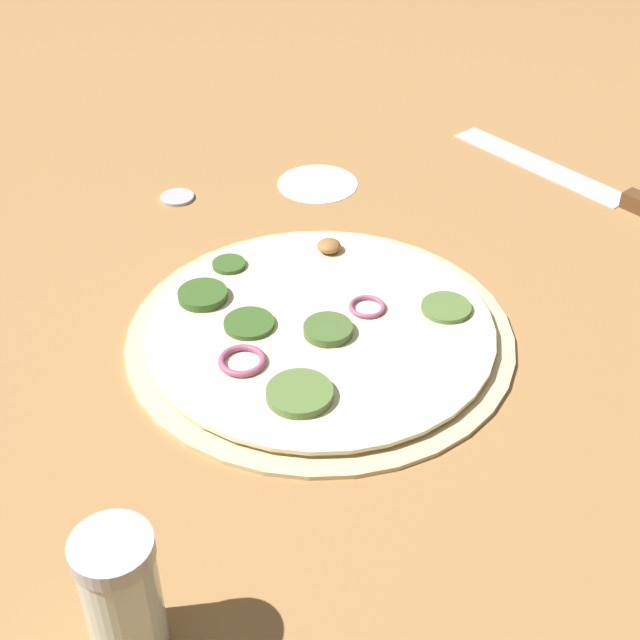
{
  "coord_description": "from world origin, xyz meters",
  "views": [
    {
      "loc": [
        -0.15,
        0.61,
        0.5
      ],
      "look_at": [
        0.0,
        0.0,
        0.02
      ],
      "focal_mm": 50.0,
      "sensor_mm": 36.0,
      "label": 1
    }
  ],
  "objects_px": {
    "spice_jar": "(122,595)",
    "knife": "(627,200)",
    "loose_cap": "(177,196)",
    "pizza": "(318,331)"
  },
  "relations": [
    {
      "from": "loose_cap",
      "to": "spice_jar",
      "type": "bearing_deg",
      "value": 108.49
    },
    {
      "from": "loose_cap",
      "to": "knife",
      "type": "bearing_deg",
      "value": -167.52
    },
    {
      "from": "knife",
      "to": "spice_jar",
      "type": "xyz_separation_m",
      "value": [
        0.31,
        0.64,
        0.04
      ]
    },
    {
      "from": "pizza",
      "to": "spice_jar",
      "type": "relative_size",
      "value": 3.52
    },
    {
      "from": "spice_jar",
      "to": "loose_cap",
      "type": "height_order",
      "value": "spice_jar"
    },
    {
      "from": "spice_jar",
      "to": "loose_cap",
      "type": "bearing_deg",
      "value": -71.51
    },
    {
      "from": "spice_jar",
      "to": "knife",
      "type": "bearing_deg",
      "value": -116.0
    },
    {
      "from": "loose_cap",
      "to": "pizza",
      "type": "bearing_deg",
      "value": 136.63
    },
    {
      "from": "knife",
      "to": "loose_cap",
      "type": "height_order",
      "value": "knife"
    },
    {
      "from": "spice_jar",
      "to": "loose_cap",
      "type": "xyz_separation_m",
      "value": [
        0.18,
        -0.53,
        -0.05
      ]
    }
  ]
}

